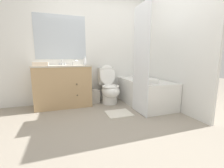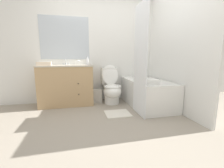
# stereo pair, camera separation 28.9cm
# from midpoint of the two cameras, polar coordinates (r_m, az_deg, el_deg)

# --- Properties ---
(ground_plane) EXTENTS (14.00, 14.00, 0.00)m
(ground_plane) POSITION_cam_midpoint_polar(r_m,az_deg,el_deg) (2.39, -1.34, -15.39)
(ground_plane) COLOR gray
(wall_back) EXTENTS (8.00, 0.06, 2.50)m
(wall_back) POSITION_cam_midpoint_polar(r_m,az_deg,el_deg) (3.65, -8.95, 13.41)
(wall_back) COLOR silver
(wall_back) RESTS_ON ground_plane
(wall_right) EXTENTS (0.05, 2.50, 2.50)m
(wall_right) POSITION_cam_midpoint_polar(r_m,az_deg,el_deg) (3.45, 16.87, 13.30)
(wall_right) COLOR silver
(wall_right) RESTS_ON ground_plane
(vanity_cabinet) EXTENTS (1.13, 0.54, 0.87)m
(vanity_cabinet) POSITION_cam_midpoint_polar(r_m,az_deg,el_deg) (3.35, -20.35, -0.62)
(vanity_cabinet) COLOR tan
(vanity_cabinet) RESTS_ON ground_plane
(sink_faucet) EXTENTS (0.14, 0.12, 0.12)m
(sink_faucet) POSITION_cam_midpoint_polar(r_m,az_deg,el_deg) (3.49, -20.73, 7.39)
(sink_faucet) COLOR silver
(sink_faucet) RESTS_ON vanity_cabinet
(toilet) EXTENTS (0.39, 0.68, 0.86)m
(toilet) POSITION_cam_midpoint_polar(r_m,az_deg,el_deg) (3.39, -3.48, -1.73)
(toilet) COLOR white
(toilet) RESTS_ON ground_plane
(bathtub) EXTENTS (0.73, 1.39, 0.55)m
(bathtub) POSITION_cam_midpoint_polar(r_m,az_deg,el_deg) (3.36, 9.88, -3.04)
(bathtub) COLOR white
(bathtub) RESTS_ON ground_plane
(shower_curtain) EXTENTS (0.01, 0.54, 1.92)m
(shower_curtain) POSITION_cam_midpoint_polar(r_m,az_deg,el_deg) (2.69, 7.89, 8.67)
(shower_curtain) COLOR white
(shower_curtain) RESTS_ON ground_plane
(wastebasket) EXTENTS (0.20, 0.17, 0.30)m
(wastebasket) POSITION_cam_midpoint_polar(r_m,az_deg,el_deg) (3.48, -8.93, -4.72)
(wastebasket) COLOR #B7B2A8
(wastebasket) RESTS_ON ground_plane
(tissue_box) EXTENTS (0.15, 0.12, 0.11)m
(tissue_box) POSITION_cam_midpoint_polar(r_m,az_deg,el_deg) (3.27, -15.97, 7.67)
(tissue_box) COLOR white
(tissue_box) RESTS_ON vanity_cabinet
(soap_dispenser) EXTENTS (0.06, 0.06, 0.18)m
(soap_dispenser) POSITION_cam_midpoint_polar(r_m,az_deg,el_deg) (3.32, -12.79, 8.44)
(soap_dispenser) COLOR silver
(soap_dispenser) RESTS_ON vanity_cabinet
(hand_towel_folded) EXTENTS (0.27, 0.14, 0.07)m
(hand_towel_folded) POSITION_cam_midpoint_polar(r_m,az_deg,el_deg) (3.20, -27.95, 6.75)
(hand_towel_folded) COLOR beige
(hand_towel_folded) RESTS_ON vanity_cabinet
(bath_towel_folded) EXTENTS (0.28, 0.23, 0.09)m
(bath_towel_folded) POSITION_cam_midpoint_polar(r_m,az_deg,el_deg) (2.85, 11.03, 1.12)
(bath_towel_folded) COLOR white
(bath_towel_folded) RESTS_ON bathtub
(bath_mat) EXTENTS (0.45, 0.39, 0.02)m
(bath_mat) POSITION_cam_midpoint_polar(r_m,az_deg,el_deg) (2.81, -0.37, -11.17)
(bath_mat) COLOR silver
(bath_mat) RESTS_ON ground_plane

